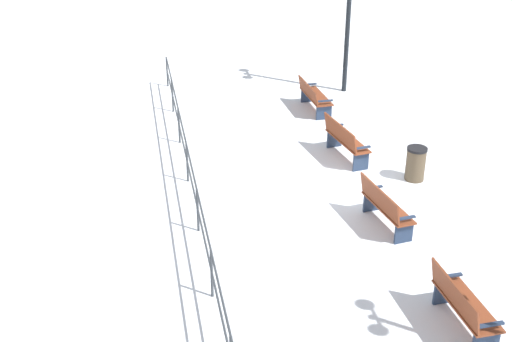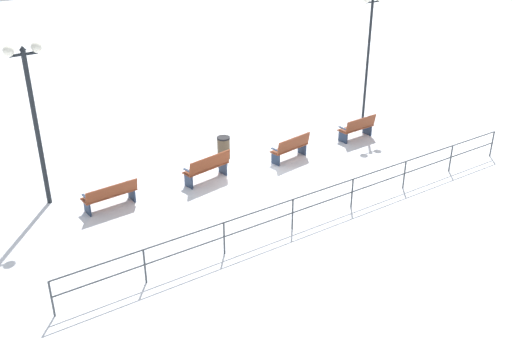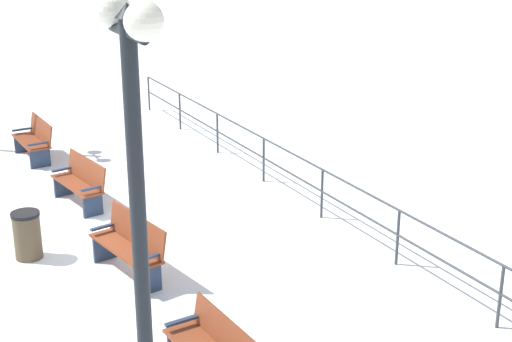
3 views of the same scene
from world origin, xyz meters
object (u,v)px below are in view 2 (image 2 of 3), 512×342
Objects in this scene: bench_nearest at (357,128)px; lamppost_middle at (31,98)px; lamppost_near at (370,29)px; bench_third at (207,167)px; bench_fourth at (110,195)px; trash_bin at (224,148)px; bench_second at (291,147)px.

lamppost_middle reaches higher than bench_nearest.
lamppost_middle is (-0.00, 13.17, -0.37)m from lamppost_near.
lamppost_near is at bearing -90.00° from lamppost_middle.
bench_nearest is 0.90× the size of bench_third.
bench_third is (0.05, 6.61, 0.05)m from bench_nearest.
bench_fourth is 2.06× the size of trash_bin.
bench_third reaches higher than bench_fourth.
lamppost_near is at bearing -88.50° from trash_bin.
bench_third is at bearing -94.85° from bench_fourth.
bench_third is at bearing 100.01° from lamppost_near.
bench_nearest is 1.90× the size of trash_bin.
lamppost_near is (1.39, -11.69, 3.32)m from bench_fourth.
bench_nearest reaches higher than bench_fourth.
bench_fourth is (0.13, 9.93, -0.02)m from bench_nearest.
bench_fourth is 12.23m from lamppost_near.
bench_fourth is at bearing 86.52° from bench_nearest.
bench_second is 0.32× the size of lamppost_middle.
bench_nearest is 0.31× the size of lamppost_middle.
bench_third is at bearing 86.88° from bench_nearest.
trash_bin is at bearing 72.85° from bench_nearest.
bench_fourth is at bearing 104.39° from trash_bin.
bench_nearest is at bearing 130.87° from lamppost_near.
bench_nearest is at bearing -99.88° from bench_third.
bench_fourth is at bearing 96.79° from lamppost_near.
lamppost_middle is at bearing 69.95° from bench_second.
lamppost_near is (1.65, -5.06, 3.28)m from bench_second.
bench_third reaches higher than bench_second.
bench_third is at bearing 132.88° from trash_bin.
bench_third is 0.35× the size of lamppost_middle.
bench_second is at bearing 89.39° from bench_nearest.
lamppost_near reaches higher than lamppost_middle.
trash_bin is at bearing 44.01° from bench_second.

